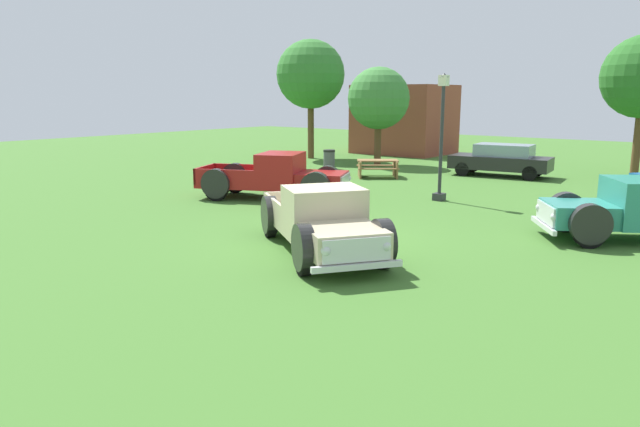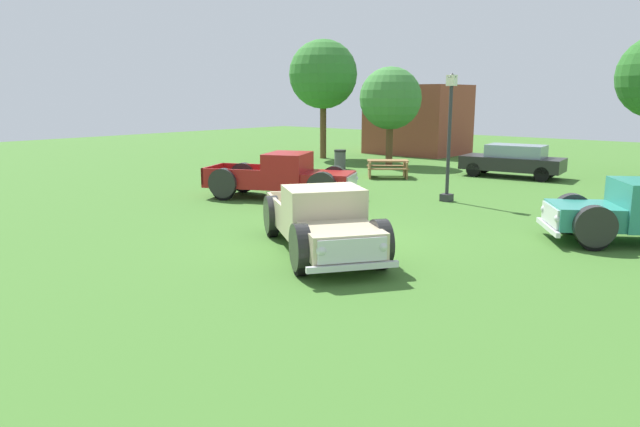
% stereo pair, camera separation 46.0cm
% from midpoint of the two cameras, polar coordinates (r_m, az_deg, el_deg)
% --- Properties ---
extents(ground_plane, '(80.00, 80.00, 0.00)m').
position_cam_midpoint_polar(ground_plane, '(14.63, 1.79, -2.78)').
color(ground_plane, '#3D6B28').
extents(pickup_truck_foreground, '(5.21, 4.42, 1.56)m').
position_cam_midpoint_polar(pickup_truck_foreground, '(13.26, 1.39, -0.96)').
color(pickup_truck_foreground, '#C6B793').
rests_on(pickup_truck_foreground, ground_plane).
extents(pickup_truck_behind_left, '(5.62, 3.93, 1.63)m').
position_cam_midpoint_polar(pickup_truck_behind_left, '(20.57, -2.35, 3.58)').
color(pickup_truck_behind_left, maroon).
rests_on(pickup_truck_behind_left, ground_plane).
extents(sedan_distant_a, '(4.54, 2.32, 1.45)m').
position_cam_midpoint_polar(sedan_distant_a, '(27.58, 18.83, 4.96)').
color(sedan_distant_a, black).
rests_on(sedan_distant_a, ground_plane).
extents(lamp_post_near, '(0.36, 0.36, 4.34)m').
position_cam_midpoint_polar(lamp_post_near, '(20.48, 13.17, 7.47)').
color(lamp_post_near, '#2D2D33').
rests_on(lamp_post_near, ground_plane).
extents(picnic_table, '(2.33, 2.27, 0.78)m').
position_cam_midpoint_polar(picnic_table, '(26.25, 7.13, 4.59)').
color(picnic_table, olive).
rests_on(picnic_table, ground_plane).
extents(trash_can, '(0.59, 0.59, 0.95)m').
position_cam_midpoint_polar(trash_can, '(29.15, 2.42, 5.32)').
color(trash_can, '#4C4C51').
rests_on(trash_can, ground_plane).
extents(oak_tree_west, '(3.89, 3.89, 6.73)m').
position_cam_midpoint_polar(oak_tree_west, '(34.04, 0.71, 13.44)').
color(oak_tree_west, brown).
rests_on(oak_tree_west, ground_plane).
extents(oak_tree_center, '(3.21, 3.21, 5.06)m').
position_cam_midpoint_polar(oak_tree_center, '(30.89, 7.34, 11.09)').
color(oak_tree_center, brown).
rests_on(oak_tree_center, ground_plane).
extents(brick_pavilion, '(5.44, 4.48, 4.24)m').
position_cam_midpoint_polar(brick_pavilion, '(37.48, 9.92, 9.05)').
color(brick_pavilion, brown).
rests_on(brick_pavilion, ground_plane).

